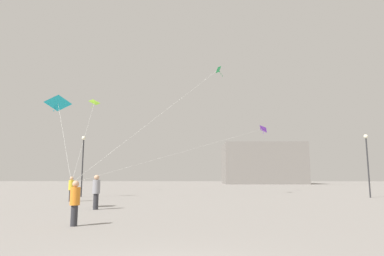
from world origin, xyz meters
TOP-DOWN VIEW (x-y plane):
  - person_in_grey at (-5.02, 12.83)m, footprint 0.40×0.40m
  - person_in_orange at (-3.84, 6.69)m, footprint 0.35×0.35m
  - person_in_yellow at (-8.72, 18.83)m, footprint 0.39×0.39m
  - kite_cyan_delta at (-11.56, 22.23)m, footprint 3.74×4.05m
  - kite_emerald_delta at (1.84, 26.73)m, footprint 11.56×8.84m
  - kite_violet_delta at (7.90, 36.13)m, footprint 17.70×18.73m
  - kite_lime_delta at (-12.66, 34.93)m, footprint 4.70×17.37m
  - building_left_hall at (17.00, 86.00)m, footprint 21.04×14.67m
  - lamppost_east at (-10.01, 24.48)m, footprint 0.36×0.36m
  - lamppost_west at (15.00, 24.07)m, footprint 0.36×0.36m

SIDE VIEW (x-z plane):
  - person_in_orange at x=-3.84m, z-range 0.08..1.67m
  - person_in_yellow at x=-8.72m, z-range 0.09..1.86m
  - person_in_grey at x=-5.02m, z-range 0.09..1.93m
  - lamppost_east at x=-10.01m, z-range 0.88..6.29m
  - lamppost_west at x=15.00m, z-range 0.88..6.31m
  - building_left_hall at x=17.00m, z-range 0.00..10.67m
  - kite_violet_delta at x=7.90m, z-range 4.12..10.98m
  - kite_cyan_delta at x=-11.56m, z-range 4.33..11.49m
  - kite_lime_delta at x=-12.66m, z-range 5.66..15.81m
  - kite_emerald_delta at x=1.84m, z-range 6.17..17.59m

